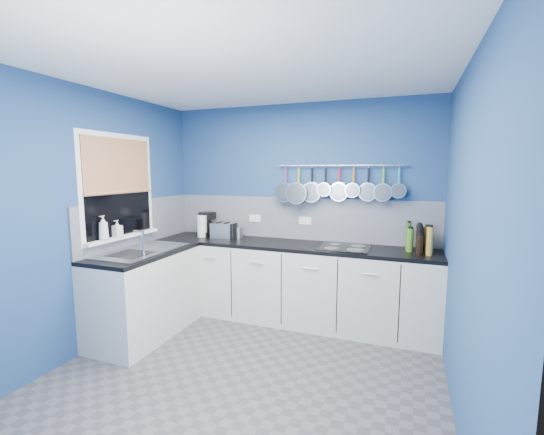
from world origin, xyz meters
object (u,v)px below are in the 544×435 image
Objects in this scene: soap_bottle_b at (117,229)px; hob at (345,248)px; paper_towel at (202,226)px; toaster at (223,230)px; canister at (239,233)px; soap_bottle_a at (103,228)px; coffee_maker at (207,224)px.

hob is at bearing 24.11° from soap_bottle_b.
paper_towel is 0.28m from toaster.
canister is at bearing 9.08° from toaster.
toaster is at bearing 58.01° from soap_bottle_b.
hob is (1.50, -0.08, -0.09)m from toaster.
soap_bottle_b is at bearing -155.89° from hob.
soap_bottle_a is 1.34m from coffee_maker.
canister is (0.84, 1.11, -0.17)m from soap_bottle_b.
paper_towel reaches higher than toaster.
soap_bottle_a is 0.46× the size of hob.
soap_bottle_b is 2.37m from hob.
toaster reaches higher than hob.
coffee_maker is at bearing 70.31° from soap_bottle_b.
soap_bottle_a is 1.54m from canister.
canister is at bearing 11.69° from paper_towel.
soap_bottle_a reaches higher than canister.
toaster is 2.15× the size of canister.
soap_bottle_b is at bearing -131.18° from toaster.
soap_bottle_b is at bearing -99.92° from coffee_maker.
toaster is at bearing -161.73° from canister.
soap_bottle_a is at bearing -152.06° from hob.
canister is (0.18, 0.06, -0.03)m from toaster.
canister is (0.44, 0.01, -0.08)m from coffee_maker.
coffee_maker is (0.39, 1.09, -0.09)m from soap_bottle_b.
soap_bottle_b is 1.29× the size of canister.
coffee_maker reaches higher than hob.
hob is (2.15, 0.96, -0.23)m from soap_bottle_b.
coffee_maker is at bearing 79.02° from paper_towel.
hob is (1.76, -0.13, -0.15)m from coffee_maker.
soap_bottle_a is 0.89× the size of paper_towel.
paper_towel is at bearing 69.63° from soap_bottle_b.
canister is at bearing 52.92° from soap_bottle_b.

